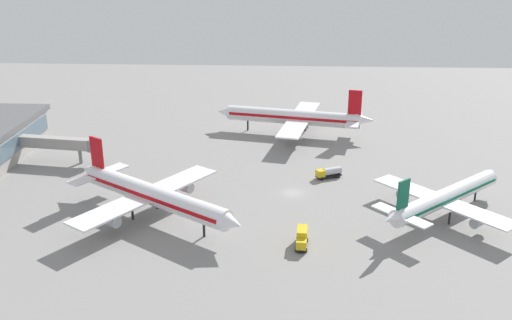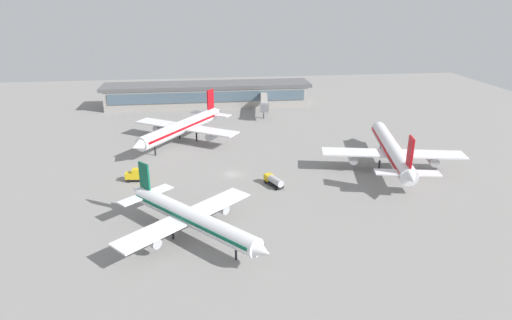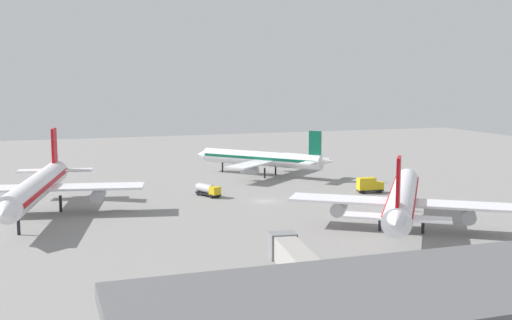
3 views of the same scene
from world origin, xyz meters
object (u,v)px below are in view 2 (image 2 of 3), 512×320
(airplane_taxiing, at_px, (191,217))
(airplane_distant, at_px, (183,127))
(fuel_truck, at_px, (274,181))
(airplane_at_gate, at_px, (392,150))
(catering_truck, at_px, (138,175))

(airplane_taxiing, xyz_separation_m, airplane_distant, (3.36, -59.95, 0.74))
(airplane_taxiing, xyz_separation_m, fuel_truck, (-19.91, -22.26, -2.95))
(airplane_distant, height_order, fuel_truck, airplane_distant)
(airplane_at_gate, bearing_deg, airplane_taxiing, 131.13)
(fuel_truck, distance_m, catering_truck, 34.66)
(airplane_at_gate, xyz_separation_m, fuel_truck, (33.63, 7.85, -3.83))
(airplane_distant, bearing_deg, airplane_taxiing, 37.36)
(airplane_taxiing, height_order, catering_truck, airplane_taxiing)
(airplane_at_gate, height_order, airplane_taxiing, airplane_at_gate)
(airplane_taxiing, bearing_deg, airplane_at_gate, 77.57)
(fuel_truck, bearing_deg, airplane_taxiing, 113.58)
(airplane_at_gate, bearing_deg, catering_truck, 102.20)
(catering_truck, bearing_deg, airplane_taxiing, 119.66)
(airplane_taxiing, distance_m, fuel_truck, 30.01)
(airplane_distant, bearing_deg, airplane_at_gate, 96.48)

